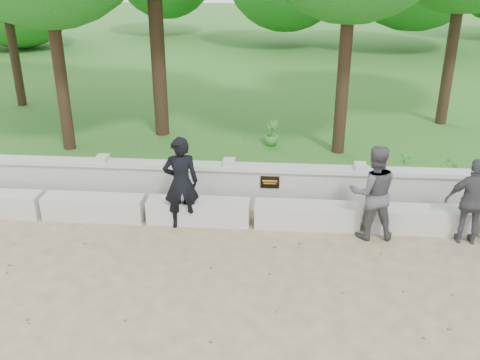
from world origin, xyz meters
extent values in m
plane|color=tan|center=(0.00, 0.00, 0.00)|extent=(80.00, 80.00, 0.00)
cube|color=#265B18|center=(0.00, 14.00, 0.12)|extent=(40.00, 22.00, 0.25)
cube|color=beige|center=(-3.00, 1.90, 0.23)|extent=(1.90, 0.45, 0.45)
cube|color=beige|center=(-1.00, 1.90, 0.23)|extent=(1.90, 0.45, 0.45)
cube|color=beige|center=(1.00, 1.90, 0.23)|extent=(1.90, 0.45, 0.45)
cube|color=beige|center=(3.00, 1.90, 0.23)|extent=(1.90, 0.45, 0.45)
cube|color=#B7B4AD|center=(0.00, 2.60, 0.41)|extent=(12.50, 0.25, 0.82)
cube|color=beige|center=(0.00, 2.60, 0.86)|extent=(12.50, 0.35, 0.08)
cube|color=black|center=(0.30, 2.46, 0.62)|extent=(0.36, 0.02, 0.24)
imported|color=black|center=(-1.27, 1.73, 0.87)|extent=(0.72, 0.56, 1.74)
cube|color=black|center=(-1.27, 1.38, 1.68)|extent=(0.14, 0.05, 0.07)
imported|color=#47464C|center=(2.10, 1.62, 0.85)|extent=(0.88, 0.72, 1.71)
imported|color=#414146|center=(3.77, 1.56, 0.77)|extent=(0.94, 0.48, 1.54)
cylinder|color=#382619|center=(-7.68, 8.83, 2.29)|extent=(0.28, 0.28, 4.08)
cylinder|color=#382619|center=(-4.66, 5.02, 2.38)|extent=(0.29, 0.29, 4.26)
cylinder|color=#382619|center=(-2.65, 6.34, 2.93)|extent=(0.36, 0.36, 5.35)
cylinder|color=#382619|center=(1.85, 5.32, 2.41)|extent=(0.29, 0.29, 4.32)
cylinder|color=#382619|center=(4.92, 7.93, 2.47)|extent=(0.30, 0.30, 4.44)
imported|color=#3C862D|center=(3.05, 3.61, 0.57)|extent=(0.38, 0.42, 0.64)
imported|color=#3C862D|center=(4.01, 3.40, 0.52)|extent=(0.65, 0.65, 0.55)
imported|color=#3C862D|center=(0.24, 5.66, 0.57)|extent=(0.47, 0.47, 0.64)
camera|label=1|loc=(0.52, -6.92, 4.66)|focal=40.00mm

